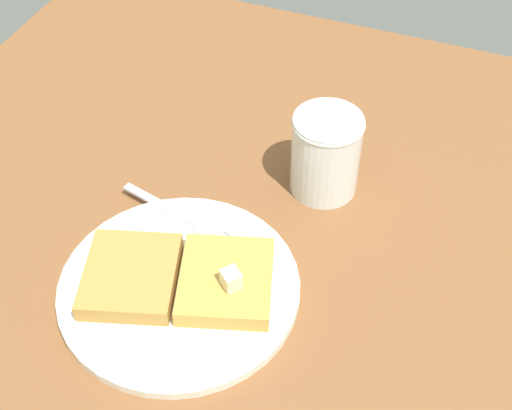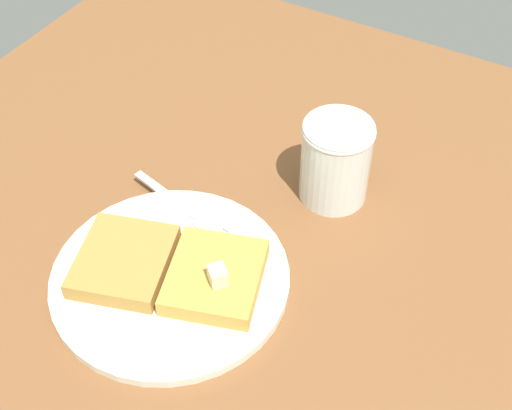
{
  "view_description": "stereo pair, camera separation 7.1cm",
  "coord_description": "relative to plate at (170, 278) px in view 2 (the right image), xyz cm",
  "views": [
    {
      "loc": [
        -15.18,
        40.11,
        58.55
      ],
      "look_at": [
        2.74,
        -5.9,
        7.09
      ],
      "focal_mm": 50.0,
      "sensor_mm": 36.0,
      "label": 1
    },
    {
      "loc": [
        -21.62,
        37.05,
        58.55
      ],
      "look_at": [
        2.74,
        -5.9,
        7.09
      ],
      "focal_mm": 50.0,
      "sensor_mm": 36.0,
      "label": 2
    }
  ],
  "objects": [
    {
      "name": "toast_slice_middle",
      "position": [
        4.38,
        1.37,
        1.41
      ],
      "size": [
        11.25,
        11.96,
        1.91
      ],
      "primitive_type": "cube",
      "rotation": [
        0.0,
        0.0,
        0.3
      ],
      "color": "#B5833C",
      "rests_on": "plate"
    },
    {
      "name": "syrup_jar",
      "position": [
        -8.6,
        -19.0,
        3.75
      ],
      "size": [
        7.64,
        7.64,
        9.52
      ],
      "color": "#5A280C",
      "rests_on": "table_surface"
    },
    {
      "name": "butter_pat_primary",
      "position": [
        -5.35,
        -0.45,
        3.26
      ],
      "size": [
        2.41,
        2.39,
        1.8
      ],
      "primitive_type": "cube",
      "rotation": [
        0.0,
        0.0,
        2.43
      ],
      "color": "#F1E9B4",
      "rests_on": "toast_slice_left"
    },
    {
      "name": "fork",
      "position": [
        2.37,
        -7.84,
        0.64
      ],
      "size": [
        15.88,
        5.18,
        0.36
      ],
      "color": "silver",
      "rests_on": "plate"
    },
    {
      "name": "plate",
      "position": [
        0.0,
        0.0,
        0.0
      ],
      "size": [
        23.5,
        23.5,
        1.0
      ],
      "color": "silver",
      "rests_on": "table_surface"
    },
    {
      "name": "table_surface",
      "position": [
        -7.04,
        -3.6,
        -1.84
      ],
      "size": [
        97.26,
        97.26,
        2.59
      ],
      "primitive_type": "cube",
      "color": "brown",
      "rests_on": "ground"
    },
    {
      "name": "toast_slice_left",
      "position": [
        -4.38,
        -1.37,
        1.41
      ],
      "size": [
        11.25,
        11.96,
        1.91
      ],
      "primitive_type": "cube",
      "rotation": [
        0.0,
        0.0,
        0.3
      ],
      "color": "gold",
      "rests_on": "plate"
    }
  ]
}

